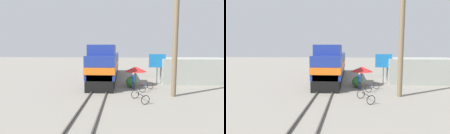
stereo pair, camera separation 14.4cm
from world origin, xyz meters
TOP-DOWN VIEW (x-y plane):
  - ground_plane at (0.00, 0.00)m, footprint 120.00×120.00m
  - rail_near at (-0.72, 0.00)m, footprint 0.08×29.09m
  - rail_far at (0.72, 0.00)m, footprint 0.08×29.09m
  - locomotive at (0.00, 5.29)m, footprint 3.03×16.06m
  - utility_pole at (6.80, -2.79)m, footprint 1.80×0.44m
  - vendor_umbrella at (3.74, 1.59)m, footprint 2.49×2.49m
  - billboard_sign at (6.37, 2.59)m, footprint 1.95×0.12m
  - shrub_cluster at (3.21, 0.69)m, footprint 1.17×1.17m
  - person_bystander at (3.38, -0.39)m, footprint 0.34×0.34m
  - bicycle at (4.65, -0.87)m, footprint 1.63×1.95m
  - bicycle_spare at (3.66, -4.49)m, footprint 1.36×1.92m
  - building_block_distant at (11.16, 4.18)m, footprint 8.43×4.65m

SIDE VIEW (x-z plane):
  - ground_plane at x=0.00m, z-range 0.00..0.00m
  - rail_near at x=-0.72m, z-range 0.00..0.15m
  - rail_far at x=0.72m, z-range 0.00..0.15m
  - bicycle_spare at x=3.66m, z-range 0.01..0.75m
  - bicycle at x=4.65m, z-range 0.01..0.75m
  - shrub_cluster at x=3.21m, z-range 0.00..1.17m
  - person_bystander at x=3.38m, z-range 0.08..1.84m
  - building_block_distant at x=11.16m, z-range 0.00..3.01m
  - vendor_umbrella at x=3.74m, z-range 0.81..2.99m
  - locomotive at x=0.00m, z-range -0.38..4.26m
  - billboard_sign at x=6.37m, z-range 0.81..4.39m
  - utility_pole at x=6.80m, z-range 0.05..10.44m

